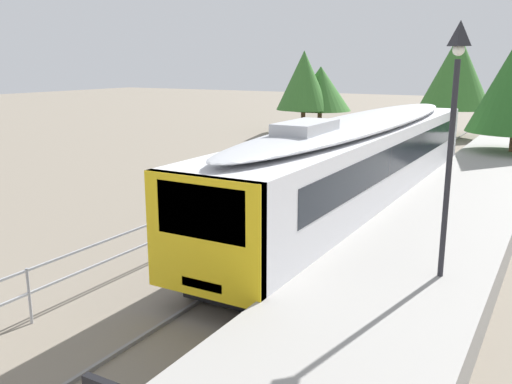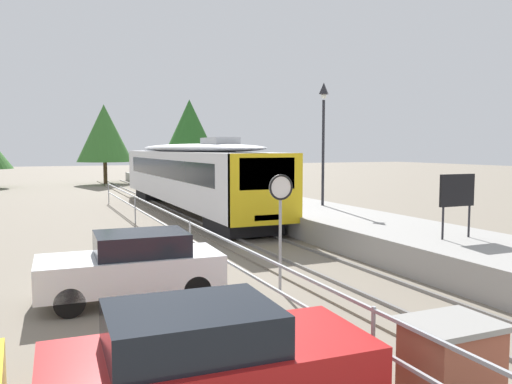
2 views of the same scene
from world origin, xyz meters
The scene contains 9 objects.
ground_plane centered at (-3.00, 22.00, 0.00)m, with size 160.00×160.00×0.00m, color slate.
track_rails centered at (0.00, 22.00, 0.03)m, with size 3.20×60.00×0.14m.
commuter_train centered at (0.00, 23.50, 2.15)m, with size 2.82×19.94×3.74m.
station_platform centered at (3.25, 22.00, 0.45)m, with size 3.90×60.00×0.90m, color #999691.
platform_lamp_mid_platform centered at (4.13, 16.77, 4.62)m, with size 0.34×0.34×5.35m.
carpark_fence centered at (-3.30, 12.00, 0.91)m, with size 0.06×36.06×1.25m.
tree_behind_station_far centered at (-11.58, 46.69, 3.42)m, with size 5.01×5.01×5.19m.
tree_distant_left centered at (-1.29, 47.57, 4.82)m, with size 5.17×5.17×7.52m.
tree_distant_centre centered at (-12.40, 45.25, 4.10)m, with size 4.32×4.32×6.41m.
Camera 1 is at (6.19, 5.06, 5.42)m, focal length 38.38 mm.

